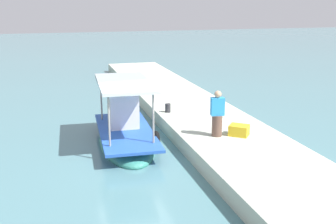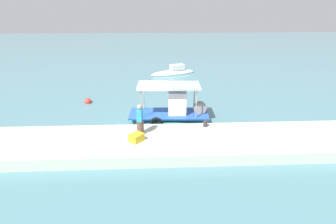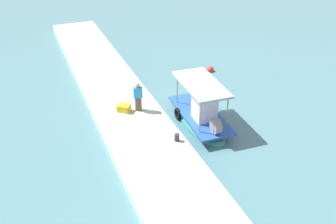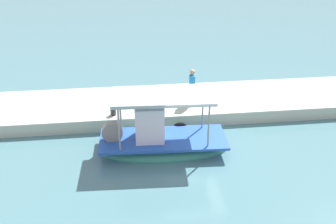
{
  "view_description": "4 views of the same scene",
  "coord_description": "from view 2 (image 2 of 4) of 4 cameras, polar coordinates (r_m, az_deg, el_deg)",
  "views": [
    {
      "loc": [
        -13.26,
        2.6,
        5.23
      ],
      "look_at": [
        1.12,
        -1.56,
        1.17
      ],
      "focal_mm": 43.79,
      "sensor_mm": 36.0,
      "label": 1
    },
    {
      "loc": [
        0.44,
        -15.94,
        6.92
      ],
      "look_at": [
        1.15,
        -1.17,
        1.11
      ],
      "focal_mm": 29.07,
      "sensor_mm": 36.0,
      "label": 2
    },
    {
      "loc": [
        17.18,
        -8.29,
        11.11
      ],
      "look_at": [
        1.07,
        -1.76,
        0.96
      ],
      "focal_mm": 40.5,
      "sensor_mm": 36.0,
      "label": 3
    },
    {
      "loc": [
        2.75,
        13.8,
        8.51
      ],
      "look_at": [
        0.91,
        -1.19,
        1.05
      ],
      "focal_mm": 43.47,
      "sensor_mm": 36.0,
      "label": 4
    }
  ],
  "objects": [
    {
      "name": "main_fishing_boat",
      "position": [
        17.27,
        0.54,
        -0.53
      ],
      "size": [
        5.23,
        2.2,
        2.76
      ],
      "color": "teal",
      "rests_on": "ground_plane"
    },
    {
      "name": "cargo_crate",
      "position": [
        13.72,
        -6.67,
        -5.33
      ],
      "size": [
        0.84,
        0.85,
        0.38
      ],
      "primitive_type": "cube",
      "rotation": [
        0.0,
        0.0,
        0.88
      ],
      "color": "gold",
      "rests_on": "dock_quay"
    },
    {
      "name": "dock_quay",
      "position": [
        14.09,
        -4.24,
        -6.66
      ],
      "size": [
        36.0,
        3.66,
        0.58
      ],
      "primitive_type": "cube",
      "color": "#B8C0AC",
      "rests_on": "ground_plane"
    },
    {
      "name": "moored_boat_near",
      "position": [
        29.5,
        1.14,
        8.28
      ],
      "size": [
        5.05,
        2.9,
        1.27
      ],
      "color": "white",
      "rests_on": "ground_plane"
    },
    {
      "name": "mooring_bollard",
      "position": [
        15.35,
        7.83,
        -2.39
      ],
      "size": [
        0.24,
        0.24,
        0.37
      ],
      "primitive_type": "cylinder",
      "color": "#2D2D33",
      "rests_on": "dock_quay"
    },
    {
      "name": "ground_plane",
      "position": [
        17.38,
        -3.97,
        -2.05
      ],
      "size": [
        120.0,
        120.0,
        0.0
      ],
      "primitive_type": "plane",
      "color": "slate"
    },
    {
      "name": "marker_buoy",
      "position": [
        21.54,
        -16.42,
        2.12
      ],
      "size": [
        0.53,
        0.53,
        0.53
      ],
      "color": "red",
      "rests_on": "ground_plane"
    },
    {
      "name": "fisherman_near_bollard",
      "position": [
        14.18,
        -5.89,
        -1.89
      ],
      "size": [
        0.42,
        0.5,
        1.65
      ],
      "color": "brown",
      "rests_on": "dock_quay"
    }
  ]
}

